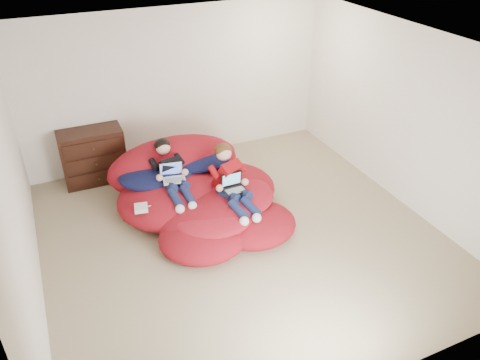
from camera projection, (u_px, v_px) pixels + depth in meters
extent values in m
cube|color=tan|center=(241.00, 243.00, 6.31)|extent=(5.10, 5.10, 0.25)
cube|color=white|center=(177.00, 86.00, 7.55)|extent=(5.10, 0.02, 2.50)
cube|color=white|center=(374.00, 291.00, 3.64)|extent=(5.10, 0.02, 2.50)
cube|color=white|center=(15.00, 201.00, 4.72)|extent=(0.02, 5.10, 2.50)
cube|color=white|center=(406.00, 118.00, 6.47)|extent=(0.02, 5.10, 2.50)
cube|color=silver|center=(241.00, 48.00, 4.93)|extent=(5.10, 5.10, 0.02)
cube|color=black|center=(93.00, 156.00, 7.25)|extent=(0.95, 0.48, 0.86)
cube|color=black|center=(99.00, 178.00, 7.19)|extent=(0.86, 0.02, 0.21)
cylinder|color=#4C3F26|center=(99.00, 178.00, 7.17)|extent=(0.03, 0.06, 0.03)
cube|color=black|center=(96.00, 163.00, 7.06)|extent=(0.86, 0.02, 0.21)
cylinder|color=#4C3F26|center=(96.00, 164.00, 7.04)|extent=(0.03, 0.06, 0.03)
cube|color=black|center=(93.00, 148.00, 6.92)|extent=(0.86, 0.02, 0.21)
cylinder|color=#4C3F26|center=(93.00, 149.00, 6.91)|extent=(0.03, 0.06, 0.03)
ellipsoid|color=#A4121F|center=(174.00, 198.00, 6.62)|extent=(1.61, 1.45, 0.58)
ellipsoid|color=#A4121F|center=(230.00, 188.00, 6.88)|extent=(1.33, 1.29, 0.48)
ellipsoid|color=#A4121F|center=(216.00, 214.00, 6.35)|extent=(1.63, 1.31, 0.52)
ellipsoid|color=#A4121F|center=(204.00, 237.00, 6.00)|extent=(1.17, 1.07, 0.39)
ellipsoid|color=#A4121F|center=(254.00, 224.00, 6.24)|extent=(1.13, 1.03, 0.37)
ellipsoid|color=#A4121F|center=(174.00, 165.00, 7.05)|extent=(2.01, 0.89, 0.89)
ellipsoid|color=#121741|center=(157.00, 173.00, 6.71)|extent=(1.11, 0.91, 0.28)
ellipsoid|color=#121741|center=(199.00, 160.00, 6.95)|extent=(0.98, 0.68, 0.23)
ellipsoid|color=#B21928|center=(234.00, 195.00, 6.46)|extent=(1.10, 1.10, 0.20)
ellipsoid|color=#B21928|center=(214.00, 215.00, 6.12)|extent=(1.10, 0.99, 0.20)
ellipsoid|color=silver|center=(143.00, 156.00, 6.84)|extent=(0.46, 0.29, 0.29)
cube|color=black|center=(168.00, 167.00, 6.57)|extent=(0.36, 0.47, 0.39)
sphere|color=#DBA186|center=(163.00, 148.00, 6.58)|extent=(0.21, 0.21, 0.21)
ellipsoid|color=black|center=(162.00, 145.00, 6.59)|extent=(0.23, 0.22, 0.17)
cylinder|color=#151D42|center=(169.00, 186.00, 6.35)|extent=(0.19, 0.35, 0.19)
cylinder|color=#151D42|center=(176.00, 199.00, 6.14)|extent=(0.16, 0.33, 0.21)
sphere|color=white|center=(180.00, 209.00, 6.04)|extent=(0.12, 0.12, 0.12)
cylinder|color=#151D42|center=(181.00, 183.00, 6.41)|extent=(0.19, 0.35, 0.19)
cylinder|color=#151D42|center=(188.00, 196.00, 6.20)|extent=(0.16, 0.33, 0.21)
sphere|color=white|center=(192.00, 206.00, 6.09)|extent=(0.12, 0.12, 0.12)
cube|color=#A00E14|center=(227.00, 175.00, 6.40)|extent=(0.40, 0.44, 0.46)
sphere|color=#DBA186|center=(224.00, 153.00, 6.34)|extent=(0.21, 0.21, 0.21)
ellipsoid|color=#4A2E13|center=(223.00, 150.00, 6.34)|extent=(0.24, 0.22, 0.18)
cylinder|color=#151D42|center=(229.00, 196.00, 6.24)|extent=(0.25, 0.37, 0.19)
cylinder|color=#151D42|center=(239.00, 210.00, 6.02)|extent=(0.22, 0.35, 0.22)
sphere|color=white|center=(244.00, 221.00, 5.91)|extent=(0.13, 0.13, 0.13)
cylinder|color=#151D42|center=(241.00, 193.00, 6.30)|extent=(0.25, 0.37, 0.19)
cylinder|color=#151D42|center=(251.00, 207.00, 6.08)|extent=(0.22, 0.35, 0.22)
sphere|color=white|center=(257.00, 218.00, 5.97)|extent=(0.13, 0.13, 0.13)
cube|color=silver|center=(174.00, 180.00, 6.36)|extent=(0.33, 0.26, 0.01)
cube|color=gray|center=(175.00, 180.00, 6.35)|extent=(0.27, 0.16, 0.00)
cube|color=silver|center=(171.00, 169.00, 6.41)|extent=(0.31, 0.12, 0.21)
cube|color=blue|center=(171.00, 169.00, 6.40)|extent=(0.27, 0.09, 0.17)
cube|color=black|center=(235.00, 190.00, 6.25)|extent=(0.31, 0.22, 0.01)
cube|color=gray|center=(235.00, 190.00, 6.23)|extent=(0.26, 0.12, 0.00)
cube|color=black|center=(231.00, 179.00, 6.27)|extent=(0.30, 0.04, 0.21)
cube|color=teal|center=(232.00, 179.00, 6.27)|extent=(0.26, 0.02, 0.17)
cube|color=silver|center=(141.00, 208.00, 6.06)|extent=(0.20, 0.20, 0.06)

